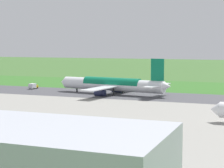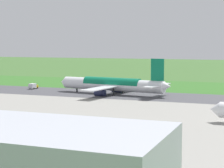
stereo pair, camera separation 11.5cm
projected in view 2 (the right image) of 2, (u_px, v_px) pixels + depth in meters
name	position (u px, v px, depth m)	size (l,w,h in m)	color
ground_plane	(112.00, 94.00, 180.44)	(800.00, 800.00, 0.00)	#3D662D
runway_asphalt	(112.00, 94.00, 180.43)	(600.00, 29.69, 0.06)	#47474C
apron_concrete	(54.00, 113.00, 132.44)	(440.00, 110.00, 0.05)	gray
grass_verge_foreground	(135.00, 87.00, 209.78)	(600.00, 80.00, 0.04)	#346B27
airliner_main	(113.00, 84.00, 179.87)	(54.06, 44.41, 15.88)	white
service_truck_baggage	(33.00, 86.00, 201.53)	(2.41, 5.85, 2.65)	gold
no_stopping_sign	(124.00, 85.00, 206.37)	(0.60, 0.10, 2.52)	slate
traffic_cone_orange	(112.00, 86.00, 210.53)	(0.40, 0.40, 0.55)	orange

